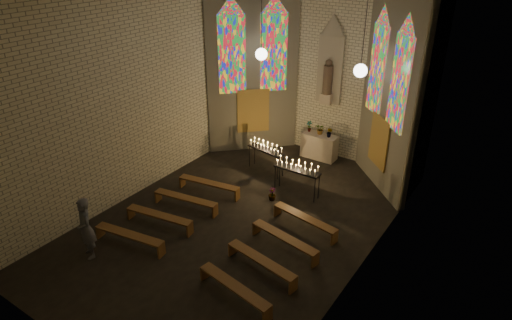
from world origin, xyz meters
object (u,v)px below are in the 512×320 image
at_px(altar, 319,146).
at_px(aisle_flower_pot, 272,194).
at_px(votive_stand_right, 297,168).
at_px(votive_stand_left, 266,148).
at_px(visitor, 86,228).

xyz_separation_m(altar, aisle_flower_pot, (0.17, -3.78, -0.27)).
bearing_deg(altar, votive_stand_right, -77.58).
bearing_deg(aisle_flower_pot, votive_stand_right, 59.11).
xyz_separation_m(aisle_flower_pot, votive_stand_right, (0.48, 0.81, 0.81)).
height_order(aisle_flower_pot, votive_stand_left, votive_stand_left).
distance_m(votive_stand_left, votive_stand_right, 1.96).
distance_m(altar, votive_stand_right, 3.10).
xyz_separation_m(aisle_flower_pot, votive_stand_left, (-1.30, 1.61, 0.75)).
height_order(votive_stand_right, visitor, visitor).
relative_size(altar, votive_stand_left, 0.88).
distance_m(votive_stand_right, visitor, 6.92).
relative_size(aisle_flower_pot, votive_stand_left, 0.29).
bearing_deg(votive_stand_right, votive_stand_left, 155.18).
bearing_deg(aisle_flower_pot, votive_stand_left, 128.89).
height_order(altar, votive_stand_right, votive_stand_right).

